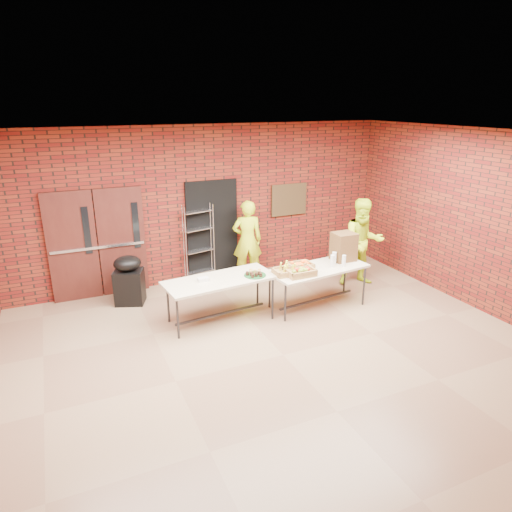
{
  "coord_description": "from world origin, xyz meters",
  "views": [
    {
      "loc": [
        -2.84,
        -5.31,
        3.66
      ],
      "look_at": [
        0.18,
        1.4,
        1.12
      ],
      "focal_mm": 32.0,
      "sensor_mm": 36.0,
      "label": 1
    }
  ],
  "objects_px": {
    "table_left": "(220,282)",
    "covered_grill": "(129,280)",
    "volunteer_man": "(363,242)",
    "volunteer_woman": "(247,240)",
    "table_right": "(318,271)",
    "coffee_dispenser": "(344,247)",
    "wire_rack": "(199,244)"
  },
  "relations": [
    {
      "from": "coffee_dispenser",
      "to": "covered_grill",
      "type": "distance_m",
      "value": 4.07
    },
    {
      "from": "table_right",
      "to": "coffee_dispenser",
      "type": "bearing_deg",
      "value": 7.63
    },
    {
      "from": "covered_grill",
      "to": "table_left",
      "type": "bearing_deg",
      "value": -25.26
    },
    {
      "from": "coffee_dispenser",
      "to": "covered_grill",
      "type": "relative_size",
      "value": 0.57
    },
    {
      "from": "table_left",
      "to": "table_right",
      "type": "bearing_deg",
      "value": -11.24
    },
    {
      "from": "wire_rack",
      "to": "volunteer_woman",
      "type": "distance_m",
      "value": 1.01
    },
    {
      "from": "volunteer_woman",
      "to": "volunteer_man",
      "type": "bearing_deg",
      "value": 163.16
    },
    {
      "from": "covered_grill",
      "to": "volunteer_man",
      "type": "relative_size",
      "value": 0.52
    },
    {
      "from": "covered_grill",
      "to": "volunteer_man",
      "type": "height_order",
      "value": "volunteer_man"
    },
    {
      "from": "table_left",
      "to": "volunteer_man",
      "type": "bearing_deg",
      "value": 1.39
    },
    {
      "from": "covered_grill",
      "to": "volunteer_woman",
      "type": "relative_size",
      "value": 0.55
    },
    {
      "from": "wire_rack",
      "to": "table_left",
      "type": "xyz_separation_m",
      "value": [
        -0.21,
        -1.86,
        -0.12
      ]
    },
    {
      "from": "wire_rack",
      "to": "coffee_dispenser",
      "type": "bearing_deg",
      "value": -52.78
    },
    {
      "from": "table_left",
      "to": "covered_grill",
      "type": "height_order",
      "value": "covered_grill"
    },
    {
      "from": "volunteer_woman",
      "to": "volunteer_man",
      "type": "xyz_separation_m",
      "value": [
        2.02,
        -1.23,
        0.05
      ]
    },
    {
      "from": "table_right",
      "to": "volunteer_woman",
      "type": "distance_m",
      "value": 1.92
    },
    {
      "from": "volunteer_man",
      "to": "table_right",
      "type": "bearing_deg",
      "value": -141.23
    },
    {
      "from": "volunteer_man",
      "to": "covered_grill",
      "type": "bearing_deg",
      "value": -175.86
    },
    {
      "from": "covered_grill",
      "to": "volunteer_man",
      "type": "xyz_separation_m",
      "value": [
        4.54,
        -0.98,
        0.43
      ]
    },
    {
      "from": "table_left",
      "to": "coffee_dispenser",
      "type": "bearing_deg",
      "value": -5.95
    },
    {
      "from": "table_left",
      "to": "volunteer_man",
      "type": "height_order",
      "value": "volunteer_man"
    },
    {
      "from": "table_right",
      "to": "covered_grill",
      "type": "relative_size",
      "value": 2.06
    },
    {
      "from": "table_right",
      "to": "volunteer_man",
      "type": "bearing_deg",
      "value": 15.67
    },
    {
      "from": "table_left",
      "to": "volunteer_man",
      "type": "distance_m",
      "value": 3.26
    },
    {
      "from": "table_left",
      "to": "volunteer_woman",
      "type": "distance_m",
      "value": 2.04
    },
    {
      "from": "table_left",
      "to": "table_right",
      "type": "distance_m",
      "value": 1.83
    },
    {
      "from": "table_left",
      "to": "volunteer_man",
      "type": "xyz_separation_m",
      "value": [
        3.23,
        0.41,
        0.19
      ]
    },
    {
      "from": "coffee_dispenser",
      "to": "volunteer_woman",
      "type": "xyz_separation_m",
      "value": [
        -1.27,
        1.65,
        -0.18
      ]
    },
    {
      "from": "wire_rack",
      "to": "volunteer_woman",
      "type": "bearing_deg",
      "value": -25.76
    },
    {
      "from": "covered_grill",
      "to": "wire_rack",
      "type": "bearing_deg",
      "value": 38.61
    },
    {
      "from": "wire_rack",
      "to": "volunteer_man",
      "type": "bearing_deg",
      "value": -38.96
    },
    {
      "from": "coffee_dispenser",
      "to": "wire_rack",
      "type": "bearing_deg",
      "value": 140.46
    }
  ]
}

